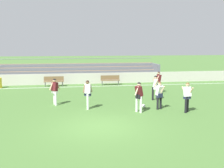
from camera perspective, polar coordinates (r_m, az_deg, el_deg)
The scene contains 14 objects.
ground_plane at distance 12.18m, azimuth -2.79°, elevation -9.40°, with size 160.00×160.00×0.00m, color #477033.
field_line_sideline at distance 23.77m, azimuth -6.00°, elevation -0.57°, with size 44.00×0.12×0.01m, color white.
sideline_wall at distance 25.42m, azimuth -6.24°, elevation 1.20°, with size 48.00×0.16×1.04m, color #BCB7AD.
bleacher_stand at distance 27.70m, azimuth -7.94°, elevation 2.68°, with size 17.62×3.09×2.31m.
bench_near_wall_gap at distance 24.62m, azimuth -0.40°, elevation 1.07°, with size 1.80×0.40×0.90m.
bench_far_left at distance 24.38m, azimuth -12.69°, elevation 0.79°, with size 1.80×0.40×0.90m.
player_dark_trailing_run at distance 14.57m, azimuth 5.96°, elevation -2.27°, with size 0.62×0.49×1.72m.
player_white_overlapping at distance 15.44m, azimuth 10.41°, elevation -1.97°, with size 0.50×0.61×1.64m.
player_dark_wide_left at distance 16.65m, azimuth -12.50°, elevation -1.15°, with size 0.68×0.47×1.68m.
player_white_deep_cover at distance 17.95m, azimuth 9.53°, elevation -0.35°, with size 0.47×0.60×1.69m.
player_white_challenging at distance 15.04m, azimuth 16.24°, elevation -2.26°, with size 0.47×0.61×1.71m.
player_white_on_ball at distance 15.29m, azimuth -5.39°, elevation -1.74°, with size 0.60×0.49×1.72m.
player_dark_wide_right at distance 20.67m, azimuth 10.22°, elevation 0.81°, with size 0.58×0.46×1.70m.
soccer_ball at distance 15.82m, azimuth 6.98°, elevation -4.83°, with size 0.22×0.22×0.22m, color white.
Camera 1 is at (-1.26, -11.52, 3.76)m, focal length 41.49 mm.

